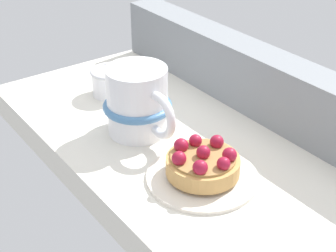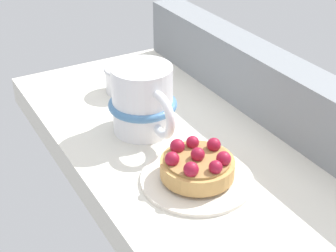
% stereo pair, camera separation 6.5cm
% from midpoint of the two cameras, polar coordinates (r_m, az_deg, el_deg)
% --- Properties ---
extents(ground_plane, '(0.71, 0.32, 0.04)m').
position_cam_midpoint_polar(ground_plane, '(0.69, 1.56, -4.40)').
color(ground_plane, silver).
extents(window_rail_back, '(0.69, 0.06, 0.09)m').
position_cam_midpoint_polar(window_rail_back, '(0.73, 10.03, 3.67)').
color(window_rail_back, gray).
rests_on(window_rail_back, ground_plane).
extents(dessert_plate, '(0.14, 0.14, 0.01)m').
position_cam_midpoint_polar(dessert_plate, '(0.62, 0.85, -5.64)').
color(dessert_plate, silver).
rests_on(dessert_plate, ground_plane).
extents(raspberry_tart, '(0.09, 0.09, 0.04)m').
position_cam_midpoint_polar(raspberry_tart, '(0.61, 0.86, -4.16)').
color(raspberry_tart, tan).
rests_on(raspberry_tart, dessert_plate).
extents(coffee_mug, '(0.13, 0.10, 0.10)m').
position_cam_midpoint_polar(coffee_mug, '(0.70, -5.96, 2.57)').
color(coffee_mug, white).
rests_on(coffee_mug, ground_plane).
extents(sugar_bowl, '(0.06, 0.06, 0.04)m').
position_cam_midpoint_polar(sugar_bowl, '(0.82, -8.64, 4.92)').
color(sugar_bowl, white).
rests_on(sugar_bowl, ground_plane).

